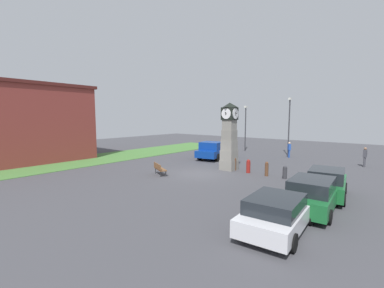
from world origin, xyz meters
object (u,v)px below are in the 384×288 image
bollard_mid_row (248,166)px  pedestrian_crossing_lot (365,156)px  bollard_end_row (285,172)px  car_navy_sedan (277,213)px  car_near_tower (312,194)px  pedestrian_near_bench (289,149)px  bench (159,168)px  street_lamp_far_side (245,125)px  car_by_building (327,183)px  clock_tower (229,138)px  bollard_near_tower (235,164)px  street_lamp_near_road (289,123)px  bollard_far_row (267,169)px  pickup_truck (215,150)px

bollard_mid_row → pedestrian_crossing_lot: pedestrian_crossing_lot is taller
bollard_end_row → car_navy_sedan: car_navy_sedan is taller
car_near_tower → pedestrian_near_bench: (15.44, 6.33, 0.17)m
bench → street_lamp_far_side: size_ratio=0.29×
bollard_end_row → pedestrian_near_bench: (9.92, 3.09, 0.49)m
car_near_tower → bench: size_ratio=2.66×
car_by_building → street_lamp_far_side: 19.44m
bench → pedestrian_near_bench: 15.59m
clock_tower → bollard_mid_row: size_ratio=5.19×
bollard_near_tower → bollard_mid_row: (-0.15, -1.32, 0.01)m
street_lamp_far_side → street_lamp_near_road: bearing=-95.1°
bollard_end_row → car_navy_sedan: (-8.73, -2.79, 0.26)m
clock_tower → bollard_far_row: clock_tower is taller
car_by_building → street_lamp_far_side: street_lamp_far_side is taller
car_by_building → pedestrian_near_bench: size_ratio=2.50×
car_navy_sedan → bollard_far_row: bearing=25.5°
bollard_mid_row → bollard_far_row: size_ratio=0.99×
car_near_tower → street_lamp_far_side: bearing=36.2°
car_navy_sedan → pickup_truck: pickup_truck is taller
car_by_building → street_lamp_far_side: size_ratio=0.73×
clock_tower → car_navy_sedan: 11.82m
street_lamp_near_road → bollard_far_row: bearing=-168.5°
bollard_far_row → pedestrian_crossing_lot: bearing=-30.7°
pedestrian_crossing_lot → street_lamp_near_road: bearing=72.7°
car_near_tower → car_by_building: (2.72, -0.04, 0.01)m
bollard_near_tower → pickup_truck: size_ratio=0.19×
car_near_tower → car_by_building: car_by_building is taller
pedestrian_near_bench → bollard_mid_row: bearing=-179.1°
bollard_far_row → pickup_truck: 8.79m
bollard_far_row → bollard_end_row: size_ratio=1.15×
car_by_building → pickup_truck: 14.20m
bollard_end_row → pedestrian_near_bench: pedestrian_near_bench is taller
pedestrian_near_bench → clock_tower: bearing=170.3°
bollard_mid_row → street_lamp_near_road: bearing=3.6°
bollard_end_row → pickup_truck: pickup_truck is taller
bollard_mid_row → bollard_end_row: 2.94m
bollard_mid_row → pickup_truck: 7.39m
bollard_mid_row → car_near_tower: car_near_tower is taller
bollard_mid_row → car_navy_sedan: car_navy_sedan is taller
bollard_far_row → pickup_truck: pickup_truck is taller
bollard_mid_row → car_by_building: (-2.90, -6.23, 0.27)m
clock_tower → bench: clock_tower is taller
bollard_near_tower → car_by_building: 8.15m
bollard_end_row → car_by_building: size_ratio=0.22×
street_lamp_near_road → street_lamp_far_side: street_lamp_near_road is taller
bollard_near_tower → pedestrian_crossing_lot: (8.61, -8.17, 0.47)m
car_navy_sedan → pedestrian_crossing_lot: (17.59, -1.12, 0.27)m
bollard_far_row → bench: (-4.90, 6.48, -0.03)m
bollard_far_row → pickup_truck: size_ratio=0.20×
bollard_end_row → car_near_tower: size_ratio=0.21×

